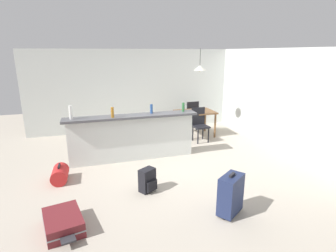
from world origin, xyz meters
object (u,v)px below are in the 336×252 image
(suitcase_flat_maroon, at_px, (63,222))
(backpack_black, at_px, (148,181))
(duffel_bag_red, at_px, (60,174))
(dining_chair_far_side, at_px, (191,114))
(dining_table, at_px, (195,114))
(bottle_amber, at_px, (112,112))
(bottle_green, at_px, (183,107))
(dining_chair_near_partition, at_px, (199,123))
(bottle_white, at_px, (71,113))
(suitcase_upright_navy, at_px, (231,194))
(pendant_lamp, at_px, (200,68))
(bottle_blue, at_px, (151,109))

(suitcase_flat_maroon, relative_size, backpack_black, 2.09)
(duffel_bag_red, bearing_deg, dining_chair_far_side, 34.50)
(dining_table, bearing_deg, backpack_black, -126.39)
(bottle_amber, height_order, bottle_green, bottle_amber)
(bottle_amber, relative_size, bottle_green, 1.08)
(dining_chair_near_partition, distance_m, suitcase_flat_maroon, 4.55)
(bottle_white, height_order, dining_chair_near_partition, bottle_white)
(dining_chair_far_side, relative_size, suitcase_upright_navy, 1.39)
(bottle_amber, distance_m, suitcase_upright_navy, 3.00)
(dining_chair_near_partition, bearing_deg, bottle_amber, -159.66)
(bottle_amber, xyz_separation_m, suitcase_flat_maroon, (-0.94, -2.13, -1.05))
(pendant_lamp, xyz_separation_m, suitcase_flat_maroon, (-3.52, -3.46, -1.87))
(bottle_green, xyz_separation_m, suitcase_upright_navy, (-0.19, -2.61, -0.83))
(backpack_black, bearing_deg, dining_chair_near_partition, 49.27)
(bottle_blue, relative_size, duffel_bag_red, 0.43)
(duffel_bag_red, bearing_deg, bottle_blue, 20.12)
(backpack_black, bearing_deg, bottle_amber, 106.45)
(bottle_amber, xyz_separation_m, bottle_green, (1.66, 0.13, -0.01))
(bottle_amber, height_order, bottle_blue, bottle_amber)
(bottle_green, height_order, dining_table, bottle_green)
(dining_table, relative_size, duffel_bag_red, 2.25)
(backpack_black, bearing_deg, dining_table, 53.61)
(suitcase_upright_navy, height_order, backpack_black, suitcase_upright_navy)
(bottle_amber, distance_m, bottle_green, 1.66)
(suitcase_upright_navy, distance_m, backpack_black, 1.49)
(dining_table, bearing_deg, pendant_lamp, -33.84)
(bottle_white, bearing_deg, backpack_black, -50.43)
(pendant_lamp, xyz_separation_m, duffel_bag_red, (-3.68, -1.92, -1.83))
(bottle_green, height_order, suitcase_upright_navy, bottle_green)
(bottle_green, height_order, backpack_black, bottle_green)
(bottle_amber, relative_size, duffel_bag_red, 0.46)
(bottle_amber, distance_m, dining_chair_far_side, 3.32)
(suitcase_flat_maroon, bearing_deg, backpack_black, 27.32)
(bottle_amber, relative_size, suitcase_upright_navy, 0.33)
(dining_table, bearing_deg, bottle_blue, -142.27)
(duffel_bag_red, distance_m, backpack_black, 1.74)
(bottle_blue, height_order, duffel_bag_red, bottle_blue)
(pendant_lamp, distance_m, backpack_black, 3.92)
(duffel_bag_red, bearing_deg, dining_table, 28.73)
(pendant_lamp, height_order, suitcase_flat_maroon, pendant_lamp)
(bottle_white, distance_m, pendant_lamp, 3.71)
(backpack_black, bearing_deg, dining_chair_far_side, 57.21)
(dining_table, distance_m, dining_chair_far_side, 0.60)
(bottle_white, xyz_separation_m, pendant_lamp, (3.41, 1.23, 0.79))
(bottle_amber, distance_m, dining_table, 2.90)
(bottle_green, relative_size, dining_table, 0.19)
(bottle_green, distance_m, pendant_lamp, 1.72)
(backpack_black, bearing_deg, bottle_green, 51.67)
(dining_chair_near_partition, bearing_deg, suitcase_flat_maroon, -138.01)
(bottle_green, bearing_deg, bottle_blue, 179.34)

